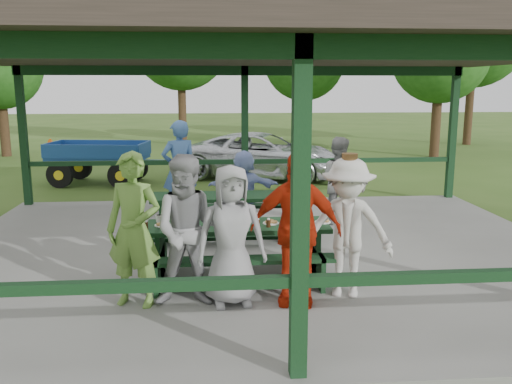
{
  "coord_description": "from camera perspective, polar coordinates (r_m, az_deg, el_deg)",
  "views": [
    {
      "loc": [
        -0.75,
        -8.28,
        2.7
      ],
      "look_at": [
        -0.09,
        -0.3,
        1.11
      ],
      "focal_mm": 38.0,
      "sensor_mm": 36.0,
      "label": 1
    }
  ],
  "objects": [
    {
      "name": "ground",
      "position": [
        8.74,
        0.43,
        -6.77
      ],
      "size": [
        90.0,
        90.0,
        0.0
      ],
      "primitive_type": "plane",
      "color": "#33531A",
      "rests_on": "ground"
    },
    {
      "name": "concrete_slab",
      "position": [
        8.72,
        0.43,
        -6.45
      ],
      "size": [
        10.0,
        8.0,
        0.1
      ],
      "primitive_type": "cube",
      "color": "slate",
      "rests_on": "ground"
    },
    {
      "name": "pavilion_structure",
      "position": [
        8.33,
        0.46,
        14.45
      ],
      "size": [
        10.6,
        8.6,
        3.24
      ],
      "color": "black",
      "rests_on": "concrete_slab"
    },
    {
      "name": "picnic_table_near",
      "position": [
        7.4,
        -1.93,
        -5.5
      ],
      "size": [
        2.45,
        1.39,
        0.75
      ],
      "color": "black",
      "rests_on": "concrete_slab"
    },
    {
      "name": "picnic_table_far",
      "position": [
        9.33,
        -2.45,
        -1.92
      ],
      "size": [
        2.75,
        1.39,
        0.75
      ],
      "color": "black",
      "rests_on": "concrete_slab"
    },
    {
      "name": "table_setting",
      "position": [
        7.35,
        -3.53,
        -3.09
      ],
      "size": [
        2.51,
        0.45,
        0.1
      ],
      "color": "white",
      "rests_on": "picnic_table_near"
    },
    {
      "name": "contestant_green",
      "position": [
        6.53,
        -12.72,
        -3.91
      ],
      "size": [
        0.77,
        0.62,
        1.85
      ],
      "primitive_type": "imported",
      "rotation": [
        0.0,
        0.0,
        -0.3
      ],
      "color": "olive",
      "rests_on": "concrete_slab"
    },
    {
      "name": "contestant_grey_left",
      "position": [
        6.43,
        -6.97,
        -4.11
      ],
      "size": [
        0.9,
        0.71,
        1.82
      ],
      "primitive_type": "imported",
      "rotation": [
        0.0,
        0.0,
        -0.02
      ],
      "color": "gray",
      "rests_on": "concrete_slab"
    },
    {
      "name": "contestant_grey_mid",
      "position": [
        6.44,
        -2.62,
        -4.6
      ],
      "size": [
        0.88,
        0.63,
        1.69
      ],
      "primitive_type": "imported",
      "rotation": [
        0.0,
        0.0,
        0.12
      ],
      "color": "gray",
      "rests_on": "concrete_slab"
    },
    {
      "name": "contestant_red",
      "position": [
        6.44,
        4.18,
        -3.9
      ],
      "size": [
        1.15,
        0.68,
        1.84
      ],
      "primitive_type": "imported",
      "rotation": [
        0.0,
        0.0,
        -0.23
      ],
      "color": "#B6220B",
      "rests_on": "concrete_slab"
    },
    {
      "name": "contestant_white_fedora",
      "position": [
        6.76,
        9.59,
        -3.73
      ],
      "size": [
        1.27,
        0.98,
        1.79
      ],
      "rotation": [
        0.0,
        0.0,
        -0.34
      ],
      "color": "beige",
      "rests_on": "concrete_slab"
    },
    {
      "name": "spectator_lblue",
      "position": [
        10.02,
        -1.28,
        0.39
      ],
      "size": [
        1.33,
        0.44,
        1.43
      ],
      "primitive_type": "imported",
      "rotation": [
        0.0,
        0.0,
        3.15
      ],
      "color": "#8CA0D9",
      "rests_on": "concrete_slab"
    },
    {
      "name": "spectator_blue",
      "position": [
        10.76,
        -8.07,
        2.38
      ],
      "size": [
        0.82,
        0.67,
        1.93
      ],
      "primitive_type": "imported",
      "rotation": [
        0.0,
        0.0,
        3.48
      ],
      "color": "#3D63A0",
      "rests_on": "concrete_slab"
    },
    {
      "name": "spectator_grey",
      "position": [
        10.31,
        8.53,
        1.2
      ],
      "size": [
        0.99,
        0.89,
        1.65
      ],
      "primitive_type": "imported",
      "rotation": [
        0.0,
        0.0,
        2.73
      ],
      "color": "gray",
      "rests_on": "concrete_slab"
    },
    {
      "name": "pickup_truck",
      "position": [
        15.95,
        0.72,
        3.88
      ],
      "size": [
        5.23,
        3.71,
        1.32
      ],
      "primitive_type": "imported",
      "rotation": [
        0.0,
        0.0,
        1.22
      ],
      "color": "silver",
      "rests_on": "ground"
    },
    {
      "name": "farm_trailer",
      "position": [
        15.59,
        -16.2,
        3.09
      ],
      "size": [
        3.59,
        1.87,
        1.24
      ],
      "rotation": [
        0.0,
        0.0,
        -0.14
      ],
      "color": "navy",
      "rests_on": "ground"
    },
    {
      "name": "tree_left",
      "position": [
        25.02,
        -7.96,
        15.43
      ],
      "size": [
        4.33,
        4.33,
        6.76
      ],
      "color": "#302013",
      "rests_on": "ground"
    },
    {
      "name": "tree_mid",
      "position": [
        24.52,
        5.08,
        13.63
      ],
      "size": [
        3.55,
        3.55,
        5.54
      ],
      "color": "#302013",
      "rests_on": "ground"
    },
    {
      "name": "tree_right",
      "position": [
        21.63,
        18.82,
        13.48
      ],
      "size": [
        3.57,
        3.57,
        5.57
      ],
      "color": "#302013",
      "rests_on": "ground"
    },
    {
      "name": "tree_far_right",
      "position": [
        26.78,
        22.01,
        14.95
      ],
      "size": [
        4.54,
        4.54,
        7.09
      ],
      "color": "#302013",
      "rests_on": "ground"
    }
  ]
}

